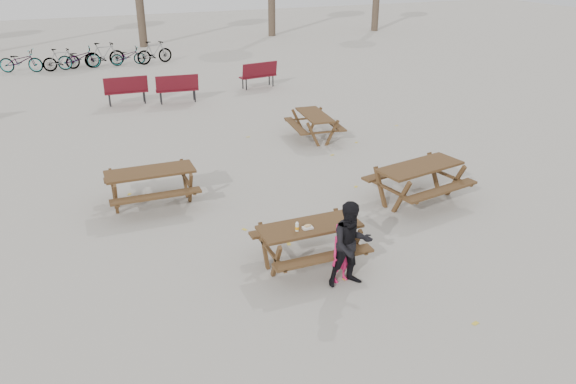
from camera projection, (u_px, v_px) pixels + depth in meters
name	position (u px, v px, depth m)	size (l,w,h in m)	color
ground	(309.00, 263.00, 10.12)	(80.00, 80.00, 0.00)	gray
main_picnic_table	(310.00, 235.00, 9.88)	(1.80, 1.45, 0.78)	#3A2415
food_tray	(308.00, 228.00, 9.68)	(0.18, 0.11, 0.04)	silver
bread_roll	(308.00, 226.00, 9.67)	(0.14, 0.06, 0.05)	tan
soda_bottle	(297.00, 227.00, 9.59)	(0.07, 0.07, 0.17)	silver
child	(341.00, 253.00, 9.41)	(0.39, 0.25, 1.07)	#CD1952
adult	(351.00, 245.00, 9.22)	(0.74, 0.57, 1.51)	black
picnic_table_east	(418.00, 183.00, 12.41)	(1.97, 1.59, 0.85)	#3A2415
picnic_table_north	(152.00, 188.00, 12.23)	(1.88, 1.52, 0.81)	#3A2415
picnic_table_far	(314.00, 126.00, 16.45)	(1.70, 1.37, 0.73)	#3A2415
park_bench_row	(137.00, 90.00, 19.92)	(12.24, 1.84, 1.03)	maroon
bicycle_row	(88.00, 57.00, 25.68)	(7.75, 1.33, 1.11)	black
fallen_leaves	(283.00, 204.00, 12.41)	(11.00, 11.00, 0.01)	gold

